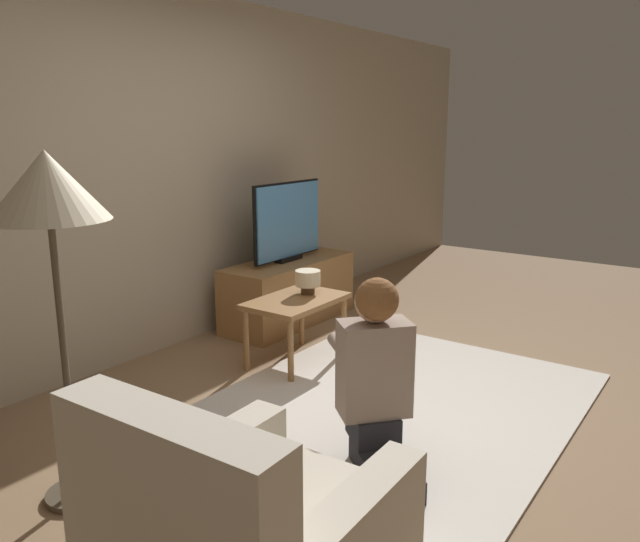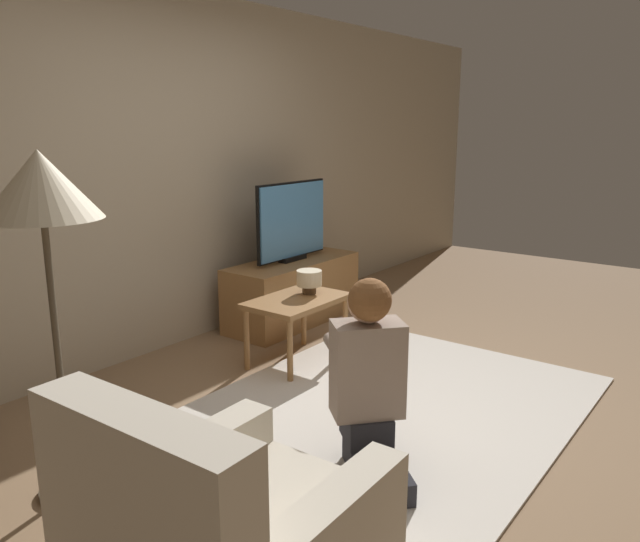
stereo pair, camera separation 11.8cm
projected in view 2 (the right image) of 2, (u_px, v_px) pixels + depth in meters
name	position (u px, v px, depth m)	size (l,w,h in m)	color
ground_plane	(381.00, 414.00, 3.65)	(10.00, 10.00, 0.00)	#896B4C
wall_back	(155.00, 174.00, 4.48)	(10.00, 0.06, 2.60)	tan
rug	(381.00, 412.00, 3.65)	(2.68, 1.96, 0.02)	silver
tv_stand	(293.00, 291.00, 5.29)	(1.26, 0.49, 0.54)	olive
tv	(292.00, 221.00, 5.15)	(0.83, 0.08, 0.66)	black
coffee_table	(297.00, 307.00, 4.35)	(0.71, 0.47, 0.47)	olive
floor_lamp	(42.00, 198.00, 2.56)	(0.49, 0.49, 1.56)	#4C4233
person_kneeling	(369.00, 374.00, 2.99)	(0.74, 0.79, 0.94)	#232328
table_lamp	(309.00, 280.00, 4.43)	(0.18, 0.18, 0.17)	#4C3823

